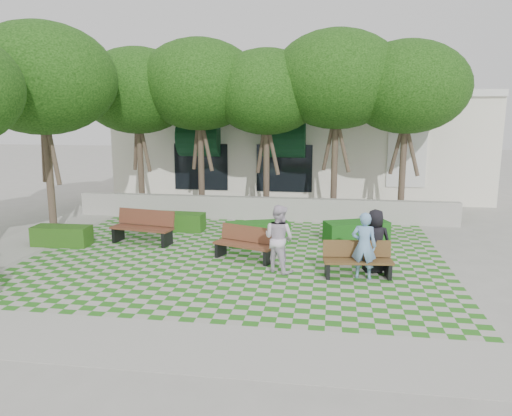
% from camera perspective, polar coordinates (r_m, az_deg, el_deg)
% --- Properties ---
extents(ground, '(90.00, 90.00, 0.00)m').
position_cam_1_polar(ground, '(13.89, -3.00, -6.81)').
color(ground, gray).
rests_on(ground, ground).
extents(lawn, '(12.00, 12.00, 0.00)m').
position_cam_1_polar(lawn, '(14.82, -2.22, -5.61)').
color(lawn, '#2B721E').
rests_on(lawn, ground).
extents(sidewalk_south, '(16.00, 2.00, 0.01)m').
position_cam_1_polar(sidewalk_south, '(9.66, -8.87, -15.24)').
color(sidewalk_south, '#9E9B93').
rests_on(sidewalk_south, ground).
extents(sidewalk_west, '(2.00, 12.00, 0.01)m').
position_cam_1_polar(sidewalk_west, '(17.63, -25.92, -4.03)').
color(sidewalk_west, '#9E9B93').
rests_on(sidewalk_west, ground).
extents(retaining_wall, '(15.00, 0.36, 0.90)m').
position_cam_1_polar(retaining_wall, '(19.70, 0.64, -0.06)').
color(retaining_wall, '#9E9B93').
rests_on(retaining_wall, ground).
extents(bench_east, '(1.82, 0.79, 0.93)m').
position_cam_1_polar(bench_east, '(13.27, 11.53, -5.85)').
color(bench_east, '#4F361B').
rests_on(bench_east, ground).
extents(bench_mid, '(1.92, 1.21, 0.96)m').
position_cam_1_polar(bench_mid, '(14.47, -1.22, -4.14)').
color(bench_mid, '#5A311E').
rests_on(bench_mid, ground).
extents(bench_west, '(2.14, 1.03, 1.08)m').
position_cam_1_polar(bench_west, '(16.64, -12.77, -2.19)').
color(bench_west, '#542B1C').
rests_on(bench_west, ground).
extents(hedge_east, '(2.20, 1.53, 0.72)m').
position_cam_1_polar(hedge_east, '(16.62, 11.40, -2.71)').
color(hedge_east, '#144B14').
rests_on(hedge_east, ground).
extents(hedge_midright, '(2.16, 1.46, 0.70)m').
position_cam_1_polar(hedge_midright, '(16.21, 0.21, -2.86)').
color(hedge_midright, '#185115').
rests_on(hedge_midright, ground).
extents(hedge_midleft, '(1.84, 0.79, 0.64)m').
position_cam_1_polar(hedge_midleft, '(18.18, -8.79, -1.56)').
color(hedge_midleft, '#214F15').
rests_on(hedge_midleft, ground).
extents(hedge_west, '(1.83, 0.79, 0.63)m').
position_cam_1_polar(hedge_west, '(17.15, -21.30, -2.98)').
color(hedge_west, '#214A13').
rests_on(hedge_west, ground).
extents(person_blue, '(0.69, 0.51, 1.74)m').
position_cam_1_polar(person_blue, '(13.05, 12.23, -4.23)').
color(person_blue, '#6E9AC9').
rests_on(person_blue, ground).
extents(person_dark, '(0.89, 0.63, 1.72)m').
position_cam_1_polar(person_dark, '(13.60, 13.42, -3.72)').
color(person_dark, black).
rests_on(person_dark, ground).
extents(person_white, '(1.11, 1.04, 1.83)m').
position_cam_1_polar(person_white, '(13.32, 2.62, -3.49)').
color(person_white, silver).
rests_on(person_white, ground).
extents(tree_row, '(17.70, 13.40, 7.41)m').
position_cam_1_polar(tree_row, '(19.45, -5.03, 13.77)').
color(tree_row, '#47382B').
rests_on(tree_row, ground).
extents(building, '(18.00, 8.92, 5.15)m').
position_cam_1_polar(building, '(27.12, 4.99, 7.39)').
color(building, silver).
rests_on(building, ground).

